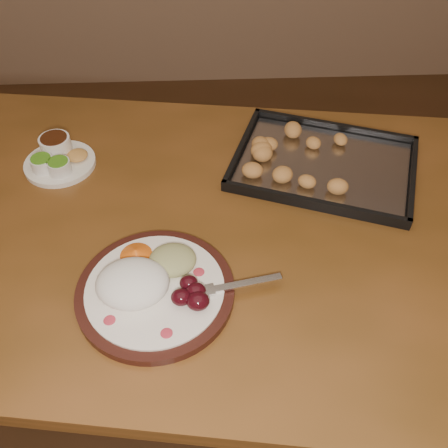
{
  "coord_description": "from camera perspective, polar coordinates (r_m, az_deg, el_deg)",
  "views": [
    {
      "loc": [
        0.01,
        -0.61,
        1.53
      ],
      "look_at": [
        0.04,
        0.11,
        0.77
      ],
      "focal_mm": 40.0,
      "sensor_mm": 36.0,
      "label": 1
    }
  ],
  "objects": [
    {
      "name": "ground",
      "position": [
        1.64,
        -1.24,
        -21.73
      ],
      "size": [
        4.0,
        4.0,
        0.0
      ],
      "primitive_type": "plane",
      "color": "#4F2E1B",
      "rests_on": "ground"
    },
    {
      "name": "dining_table",
      "position": [
        1.15,
        -3.4,
        -3.07
      ],
      "size": [
        1.61,
        1.11,
        0.75
      ],
      "rotation": [
        0.0,
        0.0,
        -0.14
      ],
      "color": "brown",
      "rests_on": "ground"
    },
    {
      "name": "dinner_plate",
      "position": [
        0.95,
        -8.27,
        -6.95
      ],
      "size": [
        0.39,
        0.3,
        0.07
      ],
      "rotation": [
        0.0,
        0.0,
        -0.14
      ],
      "color": "black",
      "rests_on": "dining_table"
    },
    {
      "name": "condiment_saucer",
      "position": [
        1.27,
        -18.48,
        7.19
      ],
      "size": [
        0.17,
        0.17,
        0.06
      ],
      "rotation": [
        0.0,
        0.0,
        0.01
      ],
      "color": "white",
      "rests_on": "dining_table"
    },
    {
      "name": "baking_tray",
      "position": [
        1.22,
        11.3,
        6.89
      ],
      "size": [
        0.5,
        0.43,
        0.04
      ],
      "rotation": [
        0.0,
        0.0,
        -0.35
      ],
      "color": "black",
      "rests_on": "dining_table"
    }
  ]
}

